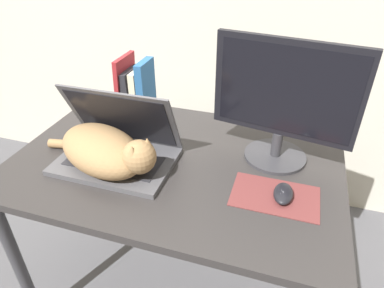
% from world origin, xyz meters
% --- Properties ---
extents(desk, '(1.13, 0.75, 0.71)m').
position_xyz_m(desk, '(0.00, 0.38, 0.63)').
color(desk, '#2D2B2B').
rests_on(desk, ground_plane).
extents(laptop, '(0.39, 0.27, 0.26)m').
position_xyz_m(laptop, '(-0.19, 0.31, 0.75)').
color(laptop, '#4C4C51').
rests_on(laptop, desk).
extents(cat, '(0.46, 0.32, 0.15)m').
position_xyz_m(cat, '(-0.20, 0.26, 0.78)').
color(cat, '#99754C').
rests_on(cat, desk).
extents(external_monitor, '(0.46, 0.21, 0.42)m').
position_xyz_m(external_monitor, '(0.33, 0.49, 0.92)').
color(external_monitor, '#333338').
rests_on(external_monitor, desk).
extents(mousepad, '(0.26, 0.16, 0.00)m').
position_xyz_m(mousepad, '(0.35, 0.28, 0.71)').
color(mousepad, brown).
rests_on(mousepad, desk).
extents(computer_mouse, '(0.06, 0.10, 0.03)m').
position_xyz_m(computer_mouse, '(0.37, 0.28, 0.72)').
color(computer_mouse, black).
rests_on(computer_mouse, mousepad).
extents(book_row, '(0.13, 0.16, 0.24)m').
position_xyz_m(book_row, '(-0.28, 0.67, 0.81)').
color(book_row, maroon).
rests_on(book_row, desk).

